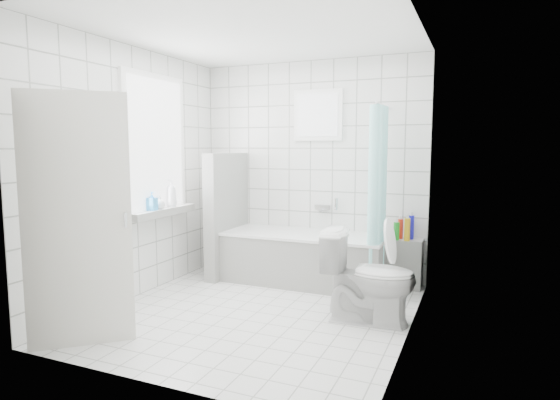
% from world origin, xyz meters
% --- Properties ---
extents(ground, '(3.00, 3.00, 0.00)m').
position_xyz_m(ground, '(0.00, 0.00, 0.00)').
color(ground, white).
rests_on(ground, ground).
extents(ceiling, '(3.00, 3.00, 0.00)m').
position_xyz_m(ceiling, '(0.00, 0.00, 2.60)').
color(ceiling, white).
rests_on(ceiling, ground).
extents(wall_back, '(2.80, 0.02, 2.60)m').
position_xyz_m(wall_back, '(0.00, 1.50, 1.30)').
color(wall_back, white).
rests_on(wall_back, ground).
extents(wall_front, '(2.80, 0.02, 2.60)m').
position_xyz_m(wall_front, '(0.00, -1.50, 1.30)').
color(wall_front, white).
rests_on(wall_front, ground).
extents(wall_left, '(0.02, 3.00, 2.60)m').
position_xyz_m(wall_left, '(-1.40, 0.00, 1.30)').
color(wall_left, white).
rests_on(wall_left, ground).
extents(wall_right, '(0.02, 3.00, 2.60)m').
position_xyz_m(wall_right, '(1.40, 0.00, 1.30)').
color(wall_right, white).
rests_on(wall_right, ground).
extents(window_left, '(0.01, 0.90, 1.40)m').
position_xyz_m(window_left, '(-1.35, 0.30, 1.60)').
color(window_left, white).
rests_on(window_left, wall_left).
extents(window_back, '(0.50, 0.01, 0.50)m').
position_xyz_m(window_back, '(0.10, 1.46, 1.95)').
color(window_back, white).
rests_on(window_back, wall_back).
extents(window_sill, '(0.18, 1.02, 0.08)m').
position_xyz_m(window_sill, '(-1.31, 0.30, 0.86)').
color(window_sill, white).
rests_on(window_sill, wall_left).
extents(door, '(0.62, 0.57, 2.00)m').
position_xyz_m(door, '(-0.95, -1.21, 1.00)').
color(door, silver).
rests_on(door, ground).
extents(bathtub, '(1.88, 0.77, 0.58)m').
position_xyz_m(bathtub, '(0.07, 1.12, 0.29)').
color(bathtub, white).
rests_on(bathtub, ground).
extents(partition_wall, '(0.15, 0.85, 1.50)m').
position_xyz_m(partition_wall, '(-0.93, 1.07, 0.75)').
color(partition_wall, white).
rests_on(partition_wall, ground).
extents(tiled_ledge, '(0.40, 0.24, 0.55)m').
position_xyz_m(tiled_ledge, '(1.16, 1.38, 0.28)').
color(tiled_ledge, white).
rests_on(tiled_ledge, ground).
extents(toilet, '(0.85, 0.52, 0.84)m').
position_xyz_m(toilet, '(1.03, 0.18, 0.42)').
color(toilet, white).
rests_on(toilet, ground).
extents(curtain_rod, '(0.02, 0.80, 0.02)m').
position_xyz_m(curtain_rod, '(0.95, 1.10, 2.00)').
color(curtain_rod, silver).
rests_on(curtain_rod, wall_back).
extents(shower_curtain, '(0.14, 0.48, 1.78)m').
position_xyz_m(shower_curtain, '(0.95, 0.97, 1.10)').
color(shower_curtain, '#55F9EE').
rests_on(shower_curtain, curtain_rod).
extents(tub_faucet, '(0.18, 0.06, 0.06)m').
position_xyz_m(tub_faucet, '(0.17, 1.46, 0.85)').
color(tub_faucet, silver).
rests_on(tub_faucet, wall_back).
extents(sill_bottles, '(0.16, 0.48, 0.31)m').
position_xyz_m(sill_bottles, '(-1.30, 0.34, 1.02)').
color(sill_bottles, silver).
rests_on(sill_bottles, window_sill).
extents(ledge_bottles, '(0.20, 0.18, 0.27)m').
position_xyz_m(ledge_bottles, '(1.16, 1.35, 0.67)').
color(ledge_bottles, yellow).
rests_on(ledge_bottles, tiled_ledge).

